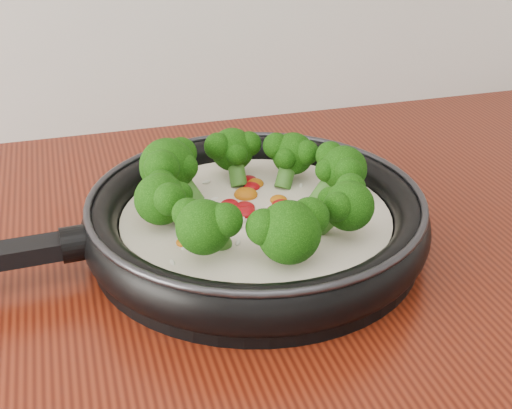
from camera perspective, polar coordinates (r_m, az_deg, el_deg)
name	(u,v)px	position (r m, az deg, el deg)	size (l,w,h in m)	color
skillet	(252,216)	(0.72, -0.36, -0.92)	(0.58, 0.38, 0.11)	black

